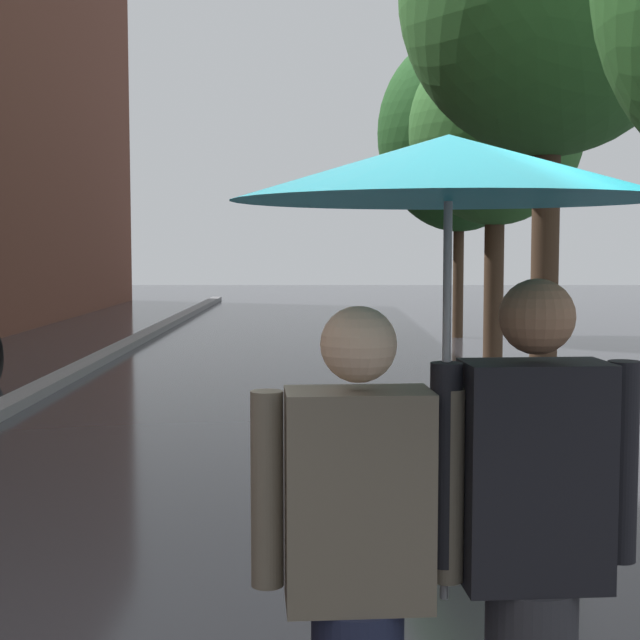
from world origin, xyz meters
The scene contains 4 objects.
kerb_strip centered at (-3.20, 10.00, 0.06)m, with size 0.30×36.00×0.12m, color slate.
street_tree_2 centered at (2.76, 11.00, 3.45)m, with size 2.54×2.54×4.86m.
street_tree_3 centered at (2.89, 15.47, 3.95)m, with size 3.18×3.18×5.85m.
couple_under_umbrella centered at (0.55, -0.20, 1.43)m, with size 1.19×1.19×2.09m.
Camera 1 is at (0.20, -2.75, 1.79)m, focal length 52.50 mm.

